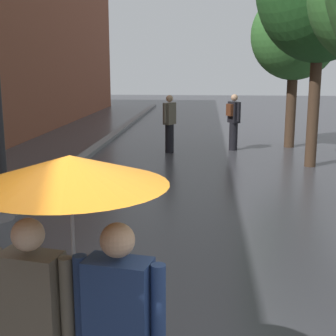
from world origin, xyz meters
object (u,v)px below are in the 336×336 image
at_px(street_tree_3, 295,36).
at_px(couple_under_umbrella, 73,260).
at_px(pedestrian_walking_midground, 170,123).
at_px(pedestrian_walking_far, 233,121).

height_order(street_tree_3, couple_under_umbrella, street_tree_3).
bearing_deg(pedestrian_walking_midground, couple_under_umbrella, -88.45).
height_order(pedestrian_walking_midground, pedestrian_walking_far, pedestrian_walking_midground).
height_order(couple_under_umbrella, pedestrian_walking_far, couple_under_umbrella).
xyz_separation_m(pedestrian_walking_midground, pedestrian_walking_far, (1.92, 0.59, 0.03)).
distance_m(street_tree_3, pedestrian_walking_far, 3.23).
bearing_deg(couple_under_umbrella, pedestrian_walking_midground, 91.55).
bearing_deg(street_tree_3, pedestrian_walking_far, -158.54).
relative_size(couple_under_umbrella, pedestrian_walking_midground, 1.19).
xyz_separation_m(street_tree_3, pedestrian_walking_midground, (-3.76, -1.31, -2.58)).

